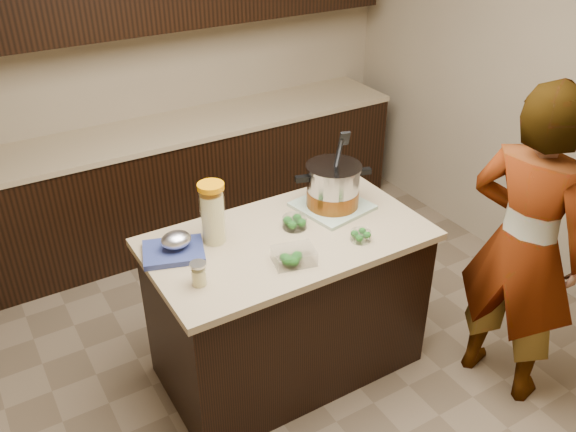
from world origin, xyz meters
name	(u,v)px	position (x,y,z in m)	size (l,w,h in m)	color
ground_plane	(288,364)	(0.00, 0.00, 0.00)	(4.00, 4.00, 0.00)	brown
room_shell	(288,83)	(0.00, 0.00, 1.71)	(4.04, 4.04, 2.72)	tan
back_cabinets	(165,120)	(0.00, 1.74, 0.94)	(3.60, 0.63, 2.33)	black
island	(288,304)	(0.00, 0.00, 0.45)	(1.46, 0.81, 0.90)	black
dish_towel	(332,206)	(0.36, 0.13, 0.91)	(0.36, 0.36, 0.02)	#5C8962
stock_pot	(333,188)	(0.36, 0.13, 1.02)	(0.42, 0.38, 0.43)	#B7B7BC
lemonade_pitcher	(213,215)	(-0.34, 0.15, 1.05)	(0.18, 0.18, 0.32)	#D9CC85
mason_jar	(199,274)	(-0.56, -0.14, 0.96)	(0.09, 0.09, 0.12)	#D9CC85
broccoli_tub_left	(295,223)	(0.07, 0.06, 0.93)	(0.17, 0.17, 0.06)	silver
broccoli_tub_right	(361,236)	(0.30, -0.22, 0.92)	(0.14, 0.14, 0.05)	silver
broccoli_tub_rect	(294,256)	(-0.10, -0.22, 0.93)	(0.23, 0.19, 0.07)	silver
blue_tray	(175,247)	(-0.56, 0.15, 0.94)	(0.35, 0.32, 0.11)	navy
person	(524,248)	(0.98, -0.69, 0.88)	(0.64, 0.42, 1.77)	gray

